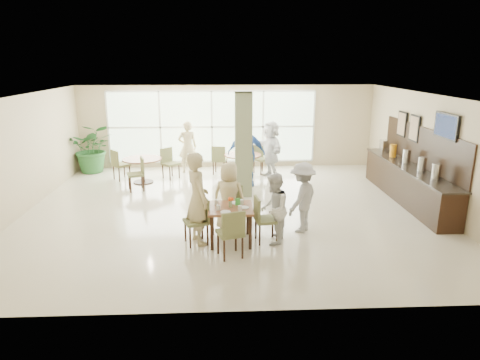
{
  "coord_description": "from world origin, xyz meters",
  "views": [
    {
      "loc": [
        -0.21,
        -10.08,
        3.6
      ],
      "look_at": [
        0.2,
        -1.2,
        1.1
      ],
      "focal_mm": 32.0,
      "sensor_mm": 36.0,
      "label": 1
    }
  ],
  "objects_px": {
    "buffet_counter": "(408,180)",
    "teen_right": "(274,209)",
    "potted_plant": "(93,148)",
    "round_table_right": "(243,159)",
    "teen_far": "(229,196)",
    "adult_b": "(271,149)",
    "teen_standing": "(302,197)",
    "adult_a": "(246,154)",
    "main_table": "(231,212)",
    "teen_left": "(198,198)",
    "round_table_left": "(142,164)",
    "adult_standing": "(188,147)"
  },
  "relations": [
    {
      "from": "adult_standing",
      "to": "round_table_right",
      "type": "bearing_deg",
      "value": 147.33
    },
    {
      "from": "teen_left",
      "to": "teen_right",
      "type": "distance_m",
      "value": 1.54
    },
    {
      "from": "round_table_left",
      "to": "adult_b",
      "type": "relative_size",
      "value": 0.66
    },
    {
      "from": "buffet_counter",
      "to": "teen_right",
      "type": "distance_m",
      "value": 4.63
    },
    {
      "from": "teen_right",
      "to": "teen_standing",
      "type": "relative_size",
      "value": 0.95
    },
    {
      "from": "buffet_counter",
      "to": "teen_far",
      "type": "height_order",
      "value": "buffet_counter"
    },
    {
      "from": "teen_right",
      "to": "adult_b",
      "type": "relative_size",
      "value": 0.82
    },
    {
      "from": "teen_standing",
      "to": "adult_a",
      "type": "xyz_separation_m",
      "value": [
        -0.98,
        3.63,
        0.18
      ]
    },
    {
      "from": "teen_standing",
      "to": "adult_a",
      "type": "relative_size",
      "value": 0.81
    },
    {
      "from": "potted_plant",
      "to": "teen_far",
      "type": "xyz_separation_m",
      "value": [
        4.38,
        -5.2,
        -0.05
      ]
    },
    {
      "from": "teen_far",
      "to": "adult_a",
      "type": "xyz_separation_m",
      "value": [
        0.58,
        3.44,
        0.19
      ]
    },
    {
      "from": "potted_plant",
      "to": "teen_left",
      "type": "height_order",
      "value": "teen_left"
    },
    {
      "from": "main_table",
      "to": "teen_left",
      "type": "xyz_separation_m",
      "value": [
        -0.66,
        0.01,
        0.29
      ]
    },
    {
      "from": "round_table_left",
      "to": "adult_a",
      "type": "height_order",
      "value": "adult_a"
    },
    {
      "from": "potted_plant",
      "to": "adult_standing",
      "type": "xyz_separation_m",
      "value": [
        3.12,
        -0.17,
        0.04
      ]
    },
    {
      "from": "teen_far",
      "to": "adult_b",
      "type": "xyz_separation_m",
      "value": [
        1.4,
        4.31,
        0.14
      ]
    },
    {
      "from": "teen_left",
      "to": "adult_b",
      "type": "distance_m",
      "value": 5.4
    },
    {
      "from": "main_table",
      "to": "teen_left",
      "type": "distance_m",
      "value": 0.72
    },
    {
      "from": "buffet_counter",
      "to": "potted_plant",
      "type": "distance_m",
      "value": 9.75
    },
    {
      "from": "teen_left",
      "to": "adult_a",
      "type": "height_order",
      "value": "adult_a"
    },
    {
      "from": "teen_standing",
      "to": "adult_b",
      "type": "height_order",
      "value": "adult_b"
    },
    {
      "from": "potted_plant",
      "to": "teen_right",
      "type": "relative_size",
      "value": 1.11
    },
    {
      "from": "buffet_counter",
      "to": "teen_standing",
      "type": "xyz_separation_m",
      "value": [
        -3.18,
        -1.96,
        0.21
      ]
    },
    {
      "from": "round_table_left",
      "to": "teen_right",
      "type": "relative_size",
      "value": 0.81
    },
    {
      "from": "potted_plant",
      "to": "round_table_right",
      "type": "bearing_deg",
      "value": -10.72
    },
    {
      "from": "potted_plant",
      "to": "round_table_left",
      "type": "bearing_deg",
      "value": -36.4
    },
    {
      "from": "teen_left",
      "to": "teen_right",
      "type": "height_order",
      "value": "teen_left"
    },
    {
      "from": "teen_right",
      "to": "round_table_right",
      "type": "bearing_deg",
      "value": -160.89
    },
    {
      "from": "main_table",
      "to": "adult_a",
      "type": "distance_m",
      "value": 4.19
    },
    {
      "from": "round_table_right",
      "to": "buffet_counter",
      "type": "relative_size",
      "value": 0.25
    },
    {
      "from": "teen_far",
      "to": "adult_a",
      "type": "distance_m",
      "value": 3.5
    },
    {
      "from": "adult_b",
      "to": "adult_a",
      "type": "bearing_deg",
      "value": -63.46
    },
    {
      "from": "round_table_left",
      "to": "teen_standing",
      "type": "height_order",
      "value": "teen_standing"
    },
    {
      "from": "main_table",
      "to": "adult_b",
      "type": "bearing_deg",
      "value": 74.53
    },
    {
      "from": "adult_b",
      "to": "teen_standing",
      "type": "bearing_deg",
      "value": -18.02
    },
    {
      "from": "adult_b",
      "to": "teen_far",
      "type": "bearing_deg",
      "value": -38.09
    },
    {
      "from": "main_table",
      "to": "buffet_counter",
      "type": "relative_size",
      "value": 0.19
    },
    {
      "from": "potted_plant",
      "to": "adult_b",
      "type": "height_order",
      "value": "adult_b"
    },
    {
      "from": "teen_right",
      "to": "teen_standing",
      "type": "xyz_separation_m",
      "value": [
        0.69,
        0.6,
        0.04
      ]
    },
    {
      "from": "potted_plant",
      "to": "teen_far",
      "type": "distance_m",
      "value": 6.8
    },
    {
      "from": "teen_standing",
      "to": "adult_standing",
      "type": "distance_m",
      "value": 5.93
    },
    {
      "from": "adult_a",
      "to": "adult_b",
      "type": "relative_size",
      "value": 1.06
    },
    {
      "from": "round_table_right",
      "to": "adult_b",
      "type": "distance_m",
      "value": 0.94
    },
    {
      "from": "teen_left",
      "to": "main_table",
      "type": "bearing_deg",
      "value": -114.95
    },
    {
      "from": "main_table",
      "to": "potted_plant",
      "type": "relative_size",
      "value": 0.55
    },
    {
      "from": "round_table_right",
      "to": "teen_left",
      "type": "bearing_deg",
      "value": -103.14
    },
    {
      "from": "potted_plant",
      "to": "teen_right",
      "type": "distance_m",
      "value": 7.97
    },
    {
      "from": "teen_left",
      "to": "round_table_right",
      "type": "bearing_deg",
      "value": -37.2
    },
    {
      "from": "main_table",
      "to": "potted_plant",
      "type": "height_order",
      "value": "potted_plant"
    },
    {
      "from": "buffet_counter",
      "to": "adult_b",
      "type": "xyz_separation_m",
      "value": [
        -3.34,
        2.54,
        0.34
      ]
    }
  ]
}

